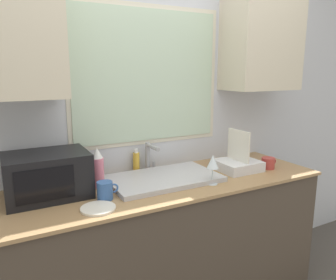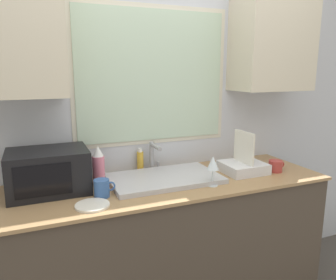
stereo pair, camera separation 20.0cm
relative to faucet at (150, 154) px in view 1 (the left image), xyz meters
name	(u,v)px [view 1 (the left image)]	position (x,y,z in m)	size (l,w,h in m)	color
countertop	(170,247)	(0.03, -0.24, -0.59)	(2.05, 0.68, 0.94)	#42382D
wall_back	(149,100)	(0.03, 0.07, 0.37)	(6.00, 0.38, 2.60)	silver
sink_basin	(164,178)	(0.00, -0.21, -0.11)	(0.70, 0.43, 0.03)	#B2B2B7
faucet	(150,154)	(0.00, 0.00, 0.00)	(0.08, 0.18, 0.21)	#99999E
microwave	(47,175)	(-0.70, -0.14, 0.00)	(0.45, 0.34, 0.25)	black
dish_rack	(238,163)	(0.57, -0.26, -0.08)	(0.29, 0.26, 0.29)	silver
spray_bottle	(98,168)	(-0.41, -0.13, -0.01)	(0.08, 0.08, 0.25)	#D8728C
soap_bottle	(136,162)	(-0.08, 0.04, -0.05)	(0.05, 0.05, 0.16)	gold
mug_near_sink	(105,191)	(-0.43, -0.34, -0.07)	(0.12, 0.09, 0.10)	#335999
wine_glass	(213,163)	(0.23, -0.42, 0.01)	(0.07, 0.07, 0.19)	silver
mug_by_rack	(268,163)	(0.79, -0.34, -0.09)	(0.13, 0.10, 0.08)	#A53833
small_plate	(98,208)	(-0.51, -0.45, -0.12)	(0.18, 0.18, 0.01)	silver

